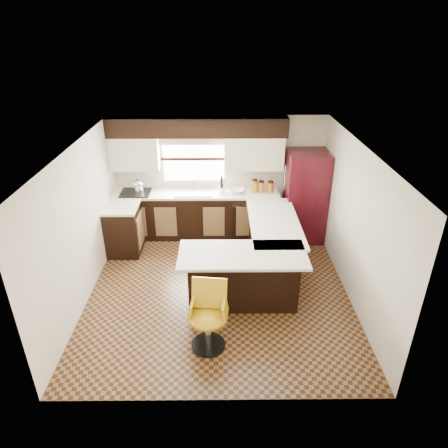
{
  "coord_description": "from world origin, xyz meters",
  "views": [
    {
      "loc": [
        0.04,
        -5.45,
        3.99
      ],
      "look_at": [
        0.09,
        0.45,
        0.98
      ],
      "focal_mm": 32.0,
      "sensor_mm": 36.0,
      "label": 1
    }
  ],
  "objects_px": {
    "peninsula_long": "(270,246)",
    "peninsula_return": "(243,278)",
    "bar_chair": "(208,318)",
    "refrigerator": "(305,197)"
  },
  "relations": [
    {
      "from": "peninsula_return",
      "to": "bar_chair",
      "type": "xyz_separation_m",
      "value": [
        -0.52,
        -0.97,
        0.03
      ]
    },
    {
      "from": "peninsula_long",
      "to": "refrigerator",
      "type": "bearing_deg",
      "value": 55.42
    },
    {
      "from": "peninsula_return",
      "to": "bar_chair",
      "type": "relative_size",
      "value": 1.71
    },
    {
      "from": "refrigerator",
      "to": "bar_chair",
      "type": "bearing_deg",
      "value": -120.67
    },
    {
      "from": "peninsula_return",
      "to": "bar_chair",
      "type": "height_order",
      "value": "bar_chair"
    },
    {
      "from": "peninsula_return",
      "to": "peninsula_long",
      "type": "bearing_deg",
      "value": 61.7
    },
    {
      "from": "peninsula_long",
      "to": "bar_chair",
      "type": "bearing_deg",
      "value": -118.19
    },
    {
      "from": "bar_chair",
      "to": "peninsula_return",
      "type": "bearing_deg",
      "value": 68.14
    },
    {
      "from": "peninsula_long",
      "to": "peninsula_return",
      "type": "relative_size",
      "value": 1.18
    },
    {
      "from": "peninsula_return",
      "to": "refrigerator",
      "type": "height_order",
      "value": "refrigerator"
    }
  ]
}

